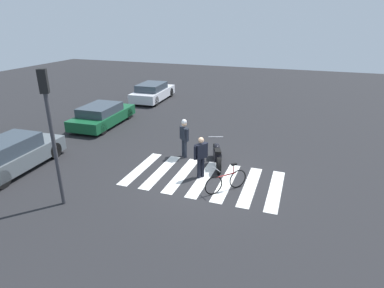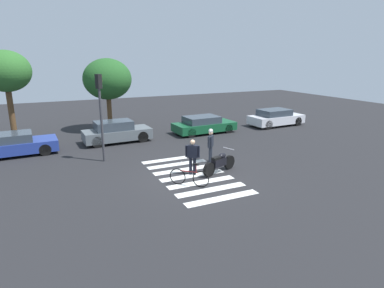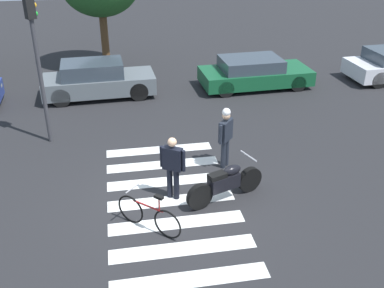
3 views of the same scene
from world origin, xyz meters
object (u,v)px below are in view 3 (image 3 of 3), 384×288
officer_by_motorcycle (226,134)px  car_green_compact (254,73)px  leaning_bicycle (149,215)px  officer_on_foot (173,165)px  traffic_light_pole (36,47)px  police_motorcycle (225,183)px  car_grey_coupe (97,80)px

officer_by_motorcycle → car_green_compact: bearing=66.1°
car_green_compact → leaning_bicycle: bearing=-120.5°
officer_on_foot → car_green_compact: (4.30, 7.32, -0.35)m
leaning_bicycle → officer_on_foot: 1.48m
traffic_light_pole → car_green_compact: bearing=25.3°
police_motorcycle → traffic_light_pole: size_ratio=0.46×
car_green_compact → traffic_light_pole: traffic_light_pole is taller
police_motorcycle → car_green_compact: car_green_compact is taller
car_grey_coupe → police_motorcycle: bearing=-67.8°
leaning_bicycle → traffic_light_pole: 6.12m
leaning_bicycle → traffic_light_pole: size_ratio=0.29×
police_motorcycle → car_green_compact: 8.21m
officer_on_foot → car_grey_coupe: officer_on_foot is taller
car_green_compact → traffic_light_pole: 8.73m
police_motorcycle → car_grey_coupe: size_ratio=0.49×
car_green_compact → police_motorcycle: bearing=-111.9°
leaning_bicycle → officer_on_foot: officer_on_foot is taller
traffic_light_pole → police_motorcycle: bearing=-41.6°
police_motorcycle → traffic_light_pole: (-4.54, 4.04, 2.50)m
police_motorcycle → leaning_bicycle: police_motorcycle is taller
leaning_bicycle → officer_by_motorcycle: bearing=46.7°
leaning_bicycle → officer_by_motorcycle: officer_by_motorcycle is taller
officer_on_foot → officer_by_motorcycle: size_ratio=0.95×
officer_by_motorcycle → car_green_compact: officer_by_motorcycle is taller
car_grey_coupe → officer_on_foot: bearing=-75.6°
police_motorcycle → traffic_light_pole: traffic_light_pole is taller
leaning_bicycle → traffic_light_pole: (-2.60, 4.91, 2.57)m
officer_by_motorcycle → traffic_light_pole: (-4.92, 2.44, 1.96)m
officer_by_motorcycle → car_grey_coupe: size_ratio=0.41×
officer_on_foot → car_grey_coupe: (-1.87, 7.31, -0.28)m
police_motorcycle → car_grey_coupe: (-3.11, 7.62, 0.19)m
police_motorcycle → car_green_compact: bearing=68.1°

